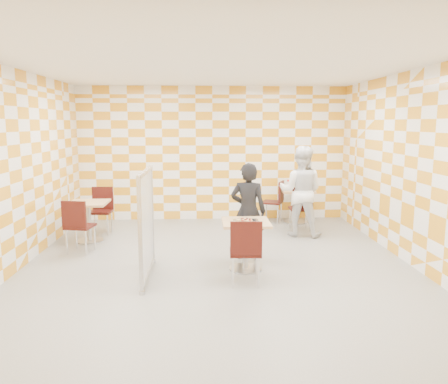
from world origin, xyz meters
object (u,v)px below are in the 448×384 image
at_px(empty_table, 89,215).
at_px(main_table, 246,237).
at_px(second_table, 296,200).
at_px(chair_empty_near, 77,222).
at_px(man_dark, 248,211).
at_px(chair_second_front, 301,205).
at_px(sport_bottle, 288,185).
at_px(chair_main_front, 246,248).
at_px(soda_bottle, 305,185).
at_px(chair_empty_far, 102,206).
at_px(chair_second_side, 276,198).
at_px(partition, 147,223).
at_px(man_white, 301,191).

bearing_deg(empty_table, main_table, -32.00).
relative_size(second_table, chair_empty_near, 0.81).
relative_size(main_table, empty_table, 1.00).
bearing_deg(man_dark, chair_second_front, -111.86).
xyz_separation_m(empty_table, man_dark, (2.85, -1.16, 0.28)).
xyz_separation_m(main_table, sport_bottle, (1.25, 3.17, 0.33)).
height_order(chair_empty_near, man_dark, man_dark).
relative_size(chair_main_front, chair_second_front, 1.00).
height_order(chair_main_front, chair_second_front, same).
bearing_deg(soda_bottle, chair_empty_far, -170.35).
height_order(chair_second_front, chair_second_side, same).
bearing_deg(man_dark, partition, 42.34).
bearing_deg(sport_bottle, chair_empty_near, -150.94).
relative_size(empty_table, partition, 0.48).
distance_m(empty_table, chair_second_front, 4.15).
distance_m(main_table, second_table, 3.37).
xyz_separation_m(chair_second_side, man_dark, (-0.89, -2.55, 0.24)).
xyz_separation_m(partition, sport_bottle, (2.68, 3.42, 0.05)).
distance_m(chair_second_front, man_white, 0.46).
distance_m(empty_table, partition, 2.39).
height_order(chair_empty_near, partition, partition).
bearing_deg(chair_empty_near, man_white, 14.51).
relative_size(second_table, chair_main_front, 0.81).
relative_size(main_table, partition, 0.48).
distance_m(man_dark, sport_bottle, 2.85).
relative_size(chair_main_front, sport_bottle, 4.62).
bearing_deg(partition, chair_main_front, -17.51).
bearing_deg(sport_bottle, soda_bottle, -14.80).
relative_size(main_table, sport_bottle, 3.75).
bearing_deg(chair_second_front, chair_main_front, -115.66).
distance_m(chair_second_front, sport_bottle, 0.94).
height_order(main_table, chair_second_front, chair_second_front).
relative_size(chair_main_front, chair_empty_near, 1.00).
xyz_separation_m(second_table, chair_main_front, (-1.49, -3.73, 0.04)).
xyz_separation_m(empty_table, sport_bottle, (4.00, 1.45, 0.33)).
bearing_deg(man_white, soda_bottle, -87.95).
relative_size(second_table, empty_table, 1.00).
relative_size(chair_second_side, soda_bottle, 4.02).
relative_size(chair_empty_near, soda_bottle, 4.02).
xyz_separation_m(chair_empty_far, soda_bottle, (4.25, 0.72, 0.31)).
distance_m(chair_main_front, sport_bottle, 4.08).
distance_m(chair_empty_near, chair_empty_far, 1.41).
xyz_separation_m(chair_second_front, chair_second_side, (-0.37, 0.83, 0.00)).
height_order(empty_table, man_white, man_white).
xyz_separation_m(second_table, chair_empty_far, (-4.08, -0.70, 0.04)).
bearing_deg(soda_bottle, second_table, -173.13).
bearing_deg(man_white, second_table, -79.36).
distance_m(chair_empty_near, man_dark, 2.87).
bearing_deg(second_table, man_white, -98.23).
height_order(second_table, chair_main_front, chair_main_front).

